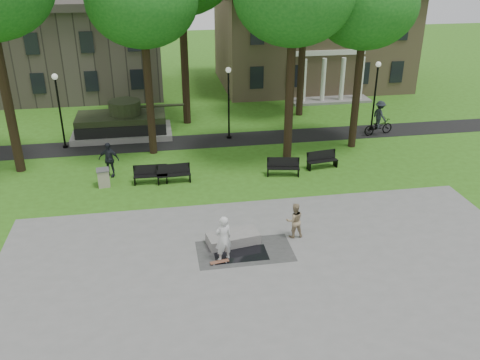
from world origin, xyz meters
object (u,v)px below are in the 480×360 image
object	(u,v)px
cyclist	(379,121)
trash_bin	(103,178)
concrete_block	(233,238)
friend_watching	(294,220)
skateboarder	(223,239)
park_bench_0	(150,174)

from	to	relation	value
cyclist	trash_bin	size ratio (longest dim) A/B	2.43
concrete_block	friend_watching	size ratio (longest dim) A/B	1.37
skateboarder	trash_bin	size ratio (longest dim) A/B	2.08
friend_watching	cyclist	xyz separation A→B (m)	(9.12, 11.97, 0.13)
concrete_block	friend_watching	xyz separation A→B (m)	(2.72, 0.08, 0.58)
trash_bin	concrete_block	bearing A→B (deg)	-49.28
concrete_block	park_bench_0	distance (m)	7.63
friend_watching	cyclist	bearing A→B (deg)	-130.56
friend_watching	cyclist	world-z (taller)	cyclist
friend_watching	park_bench_0	bearing A→B (deg)	-50.90
friend_watching	trash_bin	xyz separation A→B (m)	(-8.60, 6.75, -0.34)
concrete_block	trash_bin	bearing A→B (deg)	130.72
skateboarder	cyclist	size ratio (longest dim) A/B	0.85
skateboarder	friend_watching	bearing A→B (deg)	-176.55
park_bench_0	cyclist	bearing A→B (deg)	20.54
skateboarder	cyclist	world-z (taller)	cyclist
cyclist	trash_bin	distance (m)	18.48
cyclist	park_bench_0	bearing A→B (deg)	97.35
concrete_block	friend_watching	distance (m)	2.78
concrete_block	trash_bin	size ratio (longest dim) A/B	2.29
concrete_block	park_bench_0	size ratio (longest dim) A/B	1.21
skateboarder	friend_watching	distance (m)	3.54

